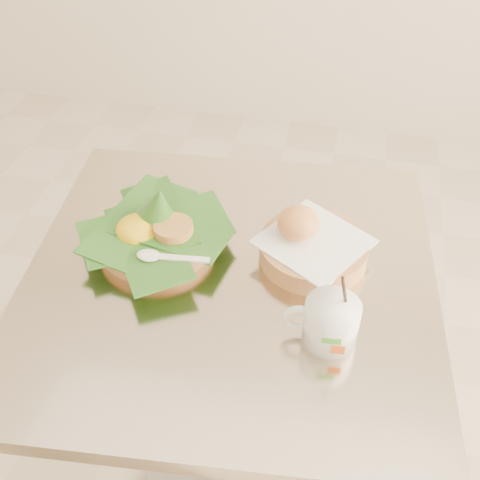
% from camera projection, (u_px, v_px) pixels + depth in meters
% --- Properties ---
extents(floor, '(3.60, 3.60, 0.00)m').
position_uv_depth(floor, '(185.00, 480.00, 1.53)').
color(floor, beige).
rests_on(floor, ground).
extents(cafe_table, '(0.76, 0.76, 0.75)m').
position_uv_depth(cafe_table, '(231.00, 354.00, 1.18)').
color(cafe_table, gray).
rests_on(cafe_table, floor).
extents(rice_basket, '(0.26, 0.26, 0.13)m').
position_uv_depth(rice_basket, '(155.00, 229.00, 1.06)').
color(rice_basket, tan).
rests_on(rice_basket, cafe_table).
extents(bread_basket, '(0.22, 0.22, 0.10)m').
position_uv_depth(bread_basket, '(311.00, 245.00, 1.04)').
color(bread_basket, tan).
rests_on(bread_basket, cafe_table).
extents(coffee_mug, '(0.12, 0.09, 0.15)m').
position_uv_depth(coffee_mug, '(330.00, 321.00, 0.90)').
color(coffee_mug, white).
rests_on(coffee_mug, cafe_table).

